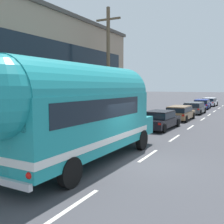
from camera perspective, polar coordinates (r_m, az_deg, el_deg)
ground_plane at (r=11.42m, az=5.41°, el=-10.82°), size 300.00×300.00×0.00m
lane_markings at (r=24.00m, az=10.67°, el=-2.28°), size 4.04×80.00×0.01m
sidewalk_slab at (r=22.28m, az=3.59°, el=-2.60°), size 1.84×90.00×0.15m
utility_pole at (r=18.48m, az=-0.80°, el=9.27°), size 1.80×0.24×8.50m
painted_bus at (r=10.63m, az=-7.49°, el=0.60°), size 2.76×10.42×4.12m
car_lead at (r=20.57m, az=10.22°, el=-1.46°), size 2.10×4.88×1.37m
car_second at (r=26.13m, az=14.33°, el=0.01°), size 2.00×4.64×1.37m
car_third at (r=32.73m, az=17.20°, el=1.01°), size 2.06×4.49×1.37m
car_fourth at (r=40.37m, az=18.70°, el=1.76°), size 2.10×4.71×1.37m
car_fifth at (r=46.48m, az=20.13°, el=2.16°), size 2.12×4.74×1.37m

